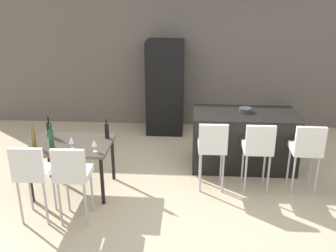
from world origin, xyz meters
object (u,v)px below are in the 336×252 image
Objects in this scene: bar_chair_middle at (258,146)px; wine_bottle_inner at (107,131)px; dining_table at (72,148)px; wine_bottle_middle at (33,138)px; fruit_bowl at (245,110)px; wine_bottle_far at (49,129)px; bar_chair_left at (212,145)px; wine_glass_near at (71,140)px; potted_plant at (286,117)px; wine_glass_right at (94,143)px; kitchen_island at (243,139)px; wine_bottle_left at (51,138)px; bar_chair_right at (307,148)px; dining_chair_near at (32,171)px; refrigerator at (165,87)px.

wine_bottle_inner is (-2.17, 0.06, 0.15)m from bar_chair_middle.
bar_chair_middle is 2.64m from dining_table.
wine_bottle_middle is 1.73× the size of fruit_bowl.
wine_bottle_far is (0.07, 0.39, -0.02)m from wine_bottle_middle.
wine_glass_near is (-1.92, -0.35, 0.17)m from bar_chair_left.
wine_glass_right is at bearing -139.45° from potted_plant.
kitchen_island is 3.00m from wine_bottle_left.
wine_bottle_middle is 0.53m from wine_glass_near.
wine_glass_near is at bearing -154.74° from kitchen_island.
wine_bottle_inner is 0.57m from wine_glass_near.
bar_chair_right is at bearing 8.17° from wine_glass_right.
wine_bottle_left reaches higher than bar_chair_left.
wine_glass_near is at bearing -5.81° from wine_bottle_left.
wine_glass_right is (-1.58, -0.42, 0.17)m from bar_chair_left.
wine_bottle_inner is at bearing 178.77° from bar_chair_right.
fruit_bowl reaches higher than potted_plant.
bar_chair_left is 6.03× the size of wine_glass_near.
wine_bottle_middle is at bearing 178.01° from wine_glass_near.
fruit_bowl is (2.14, 1.27, 0.09)m from wine_glass_right.
potted_plant is at bearing 34.54° from dining_table.
wine_bottle_middle is (-3.76, -0.33, 0.18)m from bar_chair_right.
wine_bottle_inner is at bearing 82.71° from wine_glass_right.
bar_chair_middle is 3.02m from wine_bottle_far.
kitchen_island is 3.30m from dining_chair_near.
wine_bottle_left is at bearing -150.72° from wine_bottle_inner.
dining_chair_near reaches higher than fruit_bowl.
wine_glass_right is 0.09× the size of refrigerator.
wine_bottle_middle is at bearing -174.95° from bar_chair_right.
wine_bottle_far is 0.42m from wine_bottle_left.
dining_table is at bearing -175.23° from bar_chair_left.
dining_table is at bearing 35.68° from wine_bottle_left.
kitchen_island is at bearing 133.41° from bar_chair_right.
bar_chair_right is 3.16m from refrigerator.
wine_bottle_far is at bearing 179.10° from bar_chair_right.
refrigerator is (1.36, 2.62, 0.05)m from wine_bottle_left.
wine_bottle_far is at bearing -164.88° from fruit_bowl.
wine_bottle_middle is at bearing -121.40° from refrigerator.
kitchen_island is 2.72m from dining_table.
fruit_bowl reaches higher than kitchen_island.
bar_chair_middle is at bearing 3.61° from dining_table.
refrigerator is at bearing 73.08° from wine_bottle_inner.
wine_bottle_far is at bearing 178.60° from bar_chair_left.
fruit_bowl reaches higher than wine_glass_right.
wine_glass_right is (0.79, -0.47, 0.01)m from wine_bottle_far.
refrigerator is (1.53, 2.24, 0.07)m from wine_bottle_far.
kitchen_island is at bearing -124.88° from potted_plant.
wine_glass_right is 0.34m from wine_glass_near.
dining_chair_near is (-0.25, -0.77, 0.04)m from dining_table.
bar_chair_middle reaches higher than wine_glass_right.
wine_glass_right reaches higher than potted_plant.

